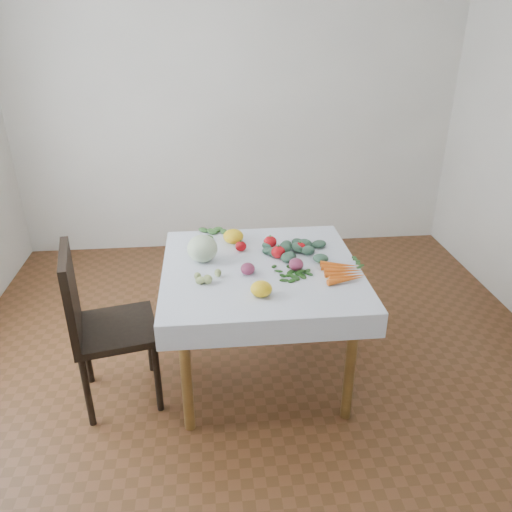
{
  "coord_description": "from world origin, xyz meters",
  "views": [
    {
      "loc": [
        -0.28,
        -2.54,
        2.07
      ],
      "look_at": [
        -0.03,
        0.01,
        0.82
      ],
      "focal_mm": 35.0,
      "sensor_mm": 36.0,
      "label": 1
    }
  ],
  "objects": [
    {
      "name": "tomato_a",
      "position": [
        0.09,
        0.26,
        0.79
      ],
      "size": [
        0.1,
        0.1,
        0.07
      ],
      "primitive_type": "ellipsoid",
      "rotation": [
        0.0,
        0.0,
        -0.34
      ],
      "color": "red",
      "rests_on": "tablecloth"
    },
    {
      "name": "onion_a",
      "position": [
        -0.08,
        -0.09,
        0.79
      ],
      "size": [
        0.09,
        0.09,
        0.07
      ],
      "primitive_type": "ellipsoid",
      "rotation": [
        0.0,
        0.0,
        0.19
      ],
      "color": "#5E1A3C",
      "rests_on": "tablecloth"
    },
    {
      "name": "tomatillo_cluster",
      "position": [
        -0.29,
        -0.13,
        0.78
      ],
      "size": [
        0.11,
        0.1,
        0.04
      ],
      "color": "#A4B769",
      "rests_on": "tablecloth"
    },
    {
      "name": "tomato_d",
      "position": [
        0.26,
        0.17,
        0.79
      ],
      "size": [
        0.07,
        0.07,
        0.06
      ],
      "primitive_type": "ellipsoid",
      "rotation": [
        0.0,
        0.0,
        -0.02
      ],
      "color": "red",
      "rests_on": "tablecloth"
    },
    {
      "name": "tablecloth",
      "position": [
        0.0,
        0.0,
        0.75
      ],
      "size": [
        1.12,
        1.12,
        0.01
      ],
      "primitive_type": "cube",
      "color": "white",
      "rests_on": "table"
    },
    {
      "name": "back_wall",
      "position": [
        0.0,
        2.0,
        1.35
      ],
      "size": [
        4.0,
        0.04,
        2.7
      ],
      "primitive_type": "cube",
      "color": "white",
      "rests_on": "ground"
    },
    {
      "name": "kale_bunch",
      "position": [
        0.22,
        0.14,
        0.78
      ],
      "size": [
        0.34,
        0.31,
        0.05
      ],
      "color": "#355742",
      "rests_on": "tablecloth"
    },
    {
      "name": "heirloom_front",
      "position": [
        -0.03,
        -0.33,
        0.8
      ],
      "size": [
        0.12,
        0.12,
        0.08
      ],
      "primitive_type": "ellipsoid",
      "rotation": [
        0.0,
        0.0,
        -0.08
      ],
      "color": "yellow",
      "rests_on": "tablecloth"
    },
    {
      "name": "tomato_c",
      "position": [
        0.11,
        0.1,
        0.79
      ],
      "size": [
        0.11,
        0.11,
        0.07
      ],
      "primitive_type": "ellipsoid",
      "rotation": [
        0.0,
        0.0,
        0.4
      ],
      "color": "red",
      "rests_on": "tablecloth"
    },
    {
      "name": "tomato_b",
      "position": [
        -0.1,
        0.22,
        0.79
      ],
      "size": [
        0.09,
        0.09,
        0.06
      ],
      "primitive_type": "ellipsoid",
      "rotation": [
        0.0,
        0.0,
        0.4
      ],
      "color": "red",
      "rests_on": "tablecloth"
    },
    {
      "name": "onion_b",
      "position": [
        0.19,
        -0.06,
        0.79
      ],
      "size": [
        0.1,
        0.1,
        0.07
      ],
      "primitive_type": "ellipsoid",
      "rotation": [
        0.0,
        0.0,
        -0.22
      ],
      "color": "#5E1A3C",
      "rests_on": "tablecloth"
    },
    {
      "name": "cabbage",
      "position": [
        -0.33,
        0.11,
        0.84
      ],
      "size": [
        0.19,
        0.19,
        0.16
      ],
      "primitive_type": "ellipsoid",
      "rotation": [
        0.0,
        0.0,
        -0.1
      ],
      "color": "#B3C8A7",
      "rests_on": "tablecloth"
    },
    {
      "name": "heirloom_back",
      "position": [
        -0.14,
        0.34,
        0.8
      ],
      "size": [
        0.16,
        0.16,
        0.09
      ],
      "primitive_type": "ellipsoid",
      "rotation": [
        0.0,
        0.0,
        0.24
      ],
      "color": "yellow",
      "rests_on": "tablecloth"
    },
    {
      "name": "dill_bunch",
      "position": [
        -0.25,
        0.45,
        0.77
      ],
      "size": [
        0.27,
        0.2,
        0.03
      ],
      "color": "#3B6D32",
      "rests_on": "tablecloth"
    },
    {
      "name": "carrot_bunch",
      "position": [
        0.45,
        -0.15,
        0.77
      ],
      "size": [
        0.22,
        0.26,
        0.03
      ],
      "color": "#FF551C",
      "rests_on": "tablecloth"
    },
    {
      "name": "basil_bunch",
      "position": [
        0.15,
        -0.1,
        0.76
      ],
      "size": [
        0.23,
        0.19,
        0.01
      ],
      "color": "#215019",
      "rests_on": "tablecloth"
    },
    {
      "name": "chair",
      "position": [
        -0.93,
        -0.16,
        0.56
      ],
      "size": [
        0.52,
        0.52,
        0.98
      ],
      "color": "black",
      "rests_on": "ground"
    },
    {
      "name": "ground",
      "position": [
        0.0,
        0.0,
        0.0
      ],
      "size": [
        4.0,
        4.0,
        0.0
      ],
      "primitive_type": "plane",
      "color": "brown"
    },
    {
      "name": "table",
      "position": [
        0.0,
        0.0,
        0.65
      ],
      "size": [
        1.0,
        1.0,
        0.75
      ],
      "color": "brown",
      "rests_on": "ground"
    }
  ]
}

